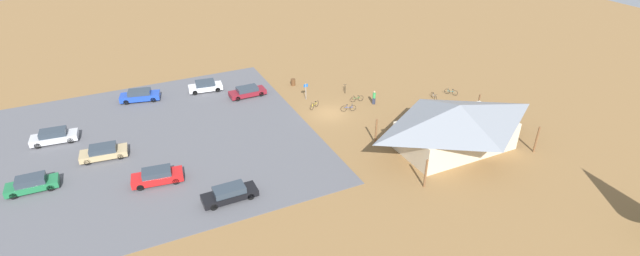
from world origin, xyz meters
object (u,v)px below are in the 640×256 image
object	(u,v)px
bicycle_teal_mid_cluster	(451,92)
bicycle_black_yard_right	(345,89)
trash_bin	(293,82)
bicycle_green_back_row	(357,99)
car_blue_far_end	(140,95)
bicycle_silver_yard_center	(434,96)
bicycle_blue_edge_north	(348,108)
bicycle_white_yard_front	(455,108)
bicycle_yellow_yard_left	(314,105)
car_black_mid_lot	(230,194)
lot_sign	(306,89)
car_green_by_curb	(32,184)
car_silver_near_entry	(54,136)
car_maroon_front_row	(247,92)
car_white_end_stall	(205,86)
car_tan_second_row	(104,152)
bike_pavilion	(457,124)
car_red_back_corner	(157,176)
visitor_near_lot	(374,97)

from	to	relation	value
bicycle_teal_mid_cluster	bicycle_black_yard_right	bearing A→B (deg)	-30.14
trash_bin	bicycle_green_back_row	world-z (taller)	trash_bin
bicycle_teal_mid_cluster	car_blue_far_end	distance (m)	39.18
bicycle_silver_yard_center	car_blue_far_end	bearing A→B (deg)	-24.82
bicycle_blue_edge_north	bicycle_white_yard_front	distance (m)	12.73
trash_bin	bicycle_white_yard_front	world-z (taller)	trash_bin
bicycle_yellow_yard_left	car_black_mid_lot	xyz separation A→B (m)	(14.20, 12.95, 0.32)
bicycle_black_yard_right	lot_sign	bearing A→B (deg)	0.48
bicycle_black_yard_right	car_black_mid_lot	distance (m)	25.30
bicycle_white_yard_front	car_green_by_curb	xyz separation A→B (m)	(44.54, -4.02, 0.33)
bicycle_silver_yard_center	bicycle_teal_mid_cluster	distance (m)	2.78
lot_sign	bicycle_black_yard_right	bearing A→B (deg)	-179.52
bicycle_black_yard_right	car_silver_near_entry	bearing A→B (deg)	-3.21
bicycle_green_back_row	car_maroon_front_row	bearing A→B (deg)	-31.66
car_black_mid_lot	car_maroon_front_row	size ratio (longest dim) A/B	1.05
bicycle_teal_mid_cluster	bicycle_blue_edge_north	world-z (taller)	bicycle_blue_edge_north
lot_sign	car_white_end_stall	world-z (taller)	lot_sign
bicycle_teal_mid_cluster	bicycle_yellow_yard_left	world-z (taller)	bicycle_yellow_yard_left
car_blue_far_end	car_tan_second_row	size ratio (longest dim) A/B	1.08
lot_sign	car_tan_second_row	xyz separation A→B (m)	(23.67, 3.58, -0.70)
lot_sign	bicycle_teal_mid_cluster	xyz separation A→B (m)	(-17.32, 6.76, -1.04)
bike_pavilion	bicycle_yellow_yard_left	xyz separation A→B (m)	(9.12, -14.50, -2.44)
lot_sign	car_black_mid_lot	bearing A→B (deg)	47.56
bicycle_blue_edge_north	car_white_end_stall	xyz separation A→B (m)	(13.98, -13.02, 0.34)
trash_bin	car_red_back_corner	xyz separation A→B (m)	(19.77, 14.99, 0.30)
bicycle_teal_mid_cluster	bicycle_black_yard_right	world-z (taller)	bicycle_black_yard_right
bicycle_white_yard_front	car_white_end_stall	xyz separation A→B (m)	(25.48, -18.48, 0.35)
bicycle_blue_edge_north	bicycle_white_yard_front	world-z (taller)	bicycle_blue_edge_north
bicycle_teal_mid_cluster	car_red_back_corner	xyz separation A→B (m)	(36.84, 3.48, 0.38)
bicycle_silver_yard_center	car_maroon_front_row	xyz separation A→B (m)	(20.86, -10.83, 0.33)
trash_bin	car_maroon_front_row	bearing A→B (deg)	6.39
trash_bin	car_green_by_curb	xyz separation A→B (m)	(30.06, 11.31, 0.28)
bike_pavilion	bicycle_white_yard_front	distance (m)	9.03
car_red_back_corner	car_white_end_stall	distance (m)	20.15
bicycle_teal_mid_cluster	trash_bin	bearing A→B (deg)	-33.99
bicycle_yellow_yard_left	car_green_by_curb	distance (m)	29.98
lot_sign	bicycle_white_yard_front	world-z (taller)	lot_sign
bicycle_green_back_row	car_blue_far_end	size ratio (longest dim) A/B	0.34
trash_bin	bicycle_black_yard_right	world-z (taller)	trash_bin
bicycle_black_yard_right	car_tan_second_row	size ratio (longest dim) A/B	0.33
bicycle_blue_edge_north	visitor_near_lot	world-z (taller)	visitor_near_lot
car_blue_far_end	visitor_near_lot	size ratio (longest dim) A/B	2.84
bicycle_white_yard_front	car_white_end_stall	size ratio (longest dim) A/B	0.37
car_blue_far_end	visitor_near_lot	world-z (taller)	visitor_near_lot
car_silver_near_entry	bicycle_teal_mid_cluster	bearing A→B (deg)	169.16
lot_sign	bicycle_white_yard_front	bearing A→B (deg)	144.32
car_green_by_curb	car_silver_near_entry	world-z (taller)	car_silver_near_entry
bicycle_green_back_row	car_tan_second_row	bearing A→B (deg)	0.60
bicycle_yellow_yard_left	car_blue_far_end	bearing A→B (deg)	-31.05
bicycle_yellow_yard_left	car_red_back_corner	distance (m)	20.87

